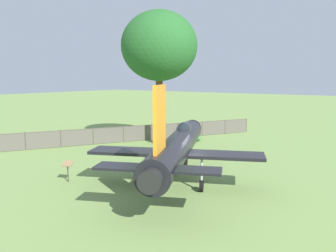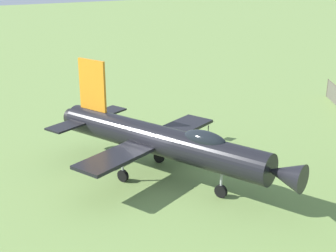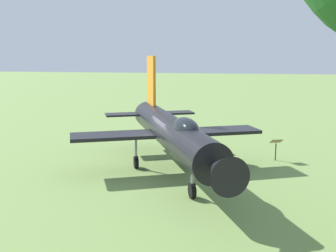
{
  "view_description": "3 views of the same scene",
  "coord_description": "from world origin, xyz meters",
  "px_view_note": "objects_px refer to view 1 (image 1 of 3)",
  "views": [
    {
      "loc": [
        10.01,
        -15.08,
        5.69
      ],
      "look_at": [
        -2.9,
        3.28,
        2.5
      ],
      "focal_mm": 36.98,
      "sensor_mm": 36.0,
      "label": 1
    },
    {
      "loc": [
        10.05,
        19.1,
        10.25
      ],
      "look_at": [
        -0.44,
        0.04,
        2.64
      ],
      "focal_mm": 51.18,
      "sensor_mm": 36.0,
      "label": 2
    },
    {
      "loc": [
        -3.33,
        17.98,
        5.47
      ],
      "look_at": [
        0.19,
        -0.45,
        2.14
      ],
      "focal_mm": 43.34,
      "sensor_mm": 36.0,
      "label": 3
    }
  ],
  "objects_px": {
    "display_jet": "(178,145)",
    "info_plaque": "(68,167)",
    "shade_tree": "(159,46)",
    "shrub_near_fence": "(192,137)"
  },
  "relations": [
    {
      "from": "display_jet",
      "to": "shade_tree",
      "type": "bearing_deg",
      "value": 17.62
    },
    {
      "from": "shade_tree",
      "to": "info_plaque",
      "type": "bearing_deg",
      "value": -78.81
    },
    {
      "from": "shade_tree",
      "to": "shrub_near_fence",
      "type": "xyz_separation_m",
      "value": [
        1.49,
        2.94,
        -7.85
      ]
    },
    {
      "from": "display_jet",
      "to": "info_plaque",
      "type": "height_order",
      "value": "display_jet"
    },
    {
      "from": "display_jet",
      "to": "shade_tree",
      "type": "xyz_separation_m",
      "value": [
        -7.11,
        7.89,
        6.16
      ]
    },
    {
      "from": "display_jet",
      "to": "shade_tree",
      "type": "relative_size",
      "value": 1.16
    },
    {
      "from": "display_jet",
      "to": "shrub_near_fence",
      "type": "distance_m",
      "value": 12.31
    },
    {
      "from": "shade_tree",
      "to": "shrub_near_fence",
      "type": "distance_m",
      "value": 8.51
    },
    {
      "from": "shrub_near_fence",
      "to": "info_plaque",
      "type": "distance_m",
      "value": 14.42
    },
    {
      "from": "display_jet",
      "to": "shrub_near_fence",
      "type": "height_order",
      "value": "display_jet"
    }
  ]
}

